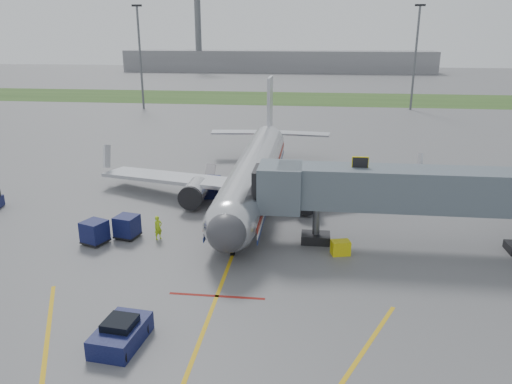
# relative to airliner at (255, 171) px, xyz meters

# --- Properties ---
(ground) EXTENTS (400.00, 400.00, 0.00)m
(ground) POSITION_rel_airliner_xyz_m (-0.00, -15.25, -2.65)
(ground) COLOR #565659
(ground) RESTS_ON ground
(grass_strip) EXTENTS (300.00, 25.00, 0.01)m
(grass_strip) POSITION_rel_airliner_xyz_m (-0.00, 74.75, -2.64)
(grass_strip) COLOR #2D4C1E
(grass_strip) RESTS_ON ground
(apron_markings) EXTENTS (21.52, 50.00, 0.01)m
(apron_markings) POSITION_rel_airliner_xyz_m (-0.00, -22.65, -2.64)
(apron_markings) COLOR gold
(apron_markings) RESTS_ON ground
(airliner) EXTENTS (32.10, 35.67, 10.25)m
(airliner) POSITION_rel_airliner_xyz_m (0.00, 0.00, 0.00)
(airliner) COLOR silver
(airliner) RESTS_ON ground
(jet_bridge) EXTENTS (25.30, 4.00, 6.90)m
(jet_bridge) POSITION_rel_airliner_xyz_m (12.86, -10.25, 1.82)
(jet_bridge) COLOR slate
(jet_bridge) RESTS_ON ground
(light_mast_left) EXTENTS (2.00, 0.44, 20.40)m
(light_mast_left) POSITION_rel_airliner_xyz_m (-30.00, 54.75, 8.13)
(light_mast_left) COLOR #595B60
(light_mast_left) RESTS_ON ground
(light_mast_right) EXTENTS (2.00, 0.44, 20.40)m
(light_mast_right) POSITION_rel_airliner_xyz_m (25.00, 59.75, 8.13)
(light_mast_right) COLOR #595B60
(light_mast_right) RESTS_ON ground
(distant_terminal) EXTENTS (120.00, 14.00, 8.00)m
(distant_terminal) POSITION_rel_airliner_xyz_m (-10.00, 154.75, 1.35)
(distant_terminal) COLOR slate
(distant_terminal) RESTS_ON ground
(control_tower) EXTENTS (4.00, 4.00, 30.00)m
(control_tower) POSITION_rel_airliner_xyz_m (-40.00, 149.75, 14.68)
(control_tower) COLOR #595B60
(control_tower) RESTS_ON ground
(pushback_tug) EXTENTS (2.49, 3.68, 1.45)m
(pushback_tug) POSITION_rel_airliner_xyz_m (-4.00, -24.67, -2.04)
(pushback_tug) COLOR #0C0E36
(pushback_tug) RESTS_ON ground
(baggage_cart_a) EXTENTS (2.17, 2.17, 1.81)m
(baggage_cart_a) POSITION_rel_airliner_xyz_m (-10.82, -12.48, -1.72)
(baggage_cart_a) COLOR #0C0E36
(baggage_cart_a) RESTS_ON ground
(baggage_cart_b) EXTENTS (1.98, 1.98, 1.80)m
(baggage_cart_b) POSITION_rel_airliner_xyz_m (-8.77, -11.07, -1.73)
(baggage_cart_b) COLOR #0C0E36
(baggage_cart_b) RESTS_ON ground
(baggage_cart_c) EXTENTS (1.73, 1.73, 1.83)m
(baggage_cart_c) POSITION_rel_airliner_xyz_m (-4.37, 0.33, -1.72)
(baggage_cart_c) COLOR #0C0E36
(baggage_cart_c) RESTS_ON ground
(belt_loader) EXTENTS (1.92, 4.86, 2.32)m
(belt_loader) POSITION_rel_airliner_xyz_m (-4.73, 0.80, -2.07)
(belt_loader) COLOR #0C0E36
(belt_loader) RESTS_ON ground
(ground_power_cart) EXTENTS (1.51, 1.19, 1.07)m
(ground_power_cart) POSITION_rel_airliner_xyz_m (7.81, -12.25, -2.12)
(ground_power_cart) COLOR #D7C80C
(ground_power_cart) RESTS_ON ground
(ramp_worker) EXTENTS (0.79, 0.83, 1.91)m
(ramp_worker) POSITION_rel_airliner_xyz_m (-6.24, -11.09, -1.69)
(ramp_worker) COLOR #9DC917
(ramp_worker) RESTS_ON ground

